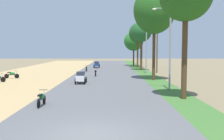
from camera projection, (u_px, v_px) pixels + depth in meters
The scene contains 15 objects.
ground_plane at pixel (92, 137), 10.43m from camera, with size 180.00×180.00×0.00m, color #7A6B4C.
road_strip at pixel (92, 136), 10.42m from camera, with size 9.00×140.00×0.08m, color #565659.
parked_motorbike_third at pixel (12, 74), 31.00m from camera, with size 1.80×0.54×0.94m.
median_tree_second at pixel (154, 11), 28.76m from camera, with size 4.69×4.69×10.52m.
median_tree_third at pixel (142, 32), 42.76m from camera, with size 3.38×3.38×8.13m.
median_tree_fourth at pixel (138, 33), 48.74m from camera, with size 3.36×3.36×8.50m.
median_tree_fifth at pixel (134, 41), 54.40m from camera, with size 4.09×4.09×7.28m.
streetlamp_near at pixel (170, 42), 21.97m from camera, with size 3.16×0.20×7.11m.
streetlamp_mid at pixel (147, 42), 37.18m from camera, with size 3.16×0.20×8.01m.
utility_pole_near at pixel (157, 40), 38.77m from camera, with size 1.80×0.20×9.56m.
car_hatchback_white at pixel (81, 77), 26.17m from camera, with size 1.04×2.00×1.23m.
car_sedan_blue at pixel (97, 64), 49.12m from camera, with size 1.10×2.26×1.19m.
motorbike_ahead_second at pixel (42, 98), 15.75m from camera, with size 0.54×1.80×0.94m.
motorbike_ahead_third at pixel (96, 72), 33.67m from camera, with size 0.54×1.80×0.94m.
motorbike_ahead_fourth at pixel (87, 68), 40.83m from camera, with size 0.54×1.80×0.94m.
Camera 1 is at (0.81, -10.18, 3.54)m, focal length 41.19 mm.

